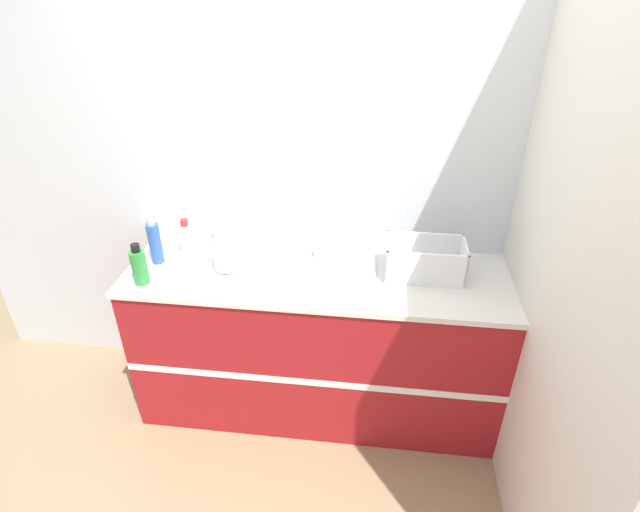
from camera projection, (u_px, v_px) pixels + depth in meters
ground_plane at (311, 441)px, 2.82m from camera, size 12.00×12.00×0.00m
wall_back at (325, 182)px, 2.71m from camera, size 4.39×0.06×2.60m
wall_right at (537, 220)px, 2.31m from camera, size 0.06×2.62×2.60m
counter_cabinet at (318, 341)px, 2.85m from camera, size 2.02×0.64×0.93m
sink at (325, 270)px, 2.59m from camera, size 0.53×0.37×0.29m
paper_towel_roll at (225, 249)px, 2.58m from camera, size 0.13×0.13×0.24m
dish_rack at (424, 263)px, 2.55m from camera, size 0.40×0.23×0.19m
bottle_blue at (155, 242)px, 2.64m from camera, size 0.07×0.07×0.28m
bottle_white_spray at (187, 238)px, 2.75m from camera, size 0.08×0.08×0.20m
bottle_green at (139, 266)px, 2.48m from camera, size 0.08×0.08×0.22m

